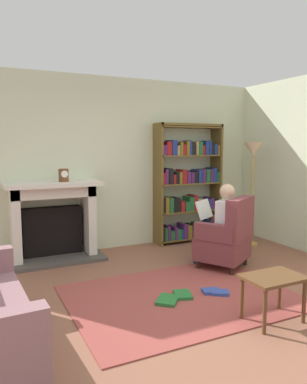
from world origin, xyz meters
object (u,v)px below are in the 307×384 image
fireplace (53,219)px  armchair_reading (227,237)px  bookshelf (188,185)px  mantel_clock (64,175)px  seated_reader (219,222)px  side_table (273,283)px  floor_lamp (253,158)px

fireplace → armchair_reading: (2.02, -1.42, -0.17)m
bookshelf → mantel_clock: bearing=-176.4°
bookshelf → fireplace: bearing=-179.1°
seated_reader → side_table: (-0.49, -1.54, -0.25)m
side_table → seated_reader: bearing=72.2°
fireplace → bookshelf: (2.28, 0.04, 0.37)m
mantel_clock → fireplace: bearing=146.3°
armchair_reading → bookshelf: bearing=-130.9°
fireplace → floor_lamp: floor_lamp is taller
fireplace → side_table: size_ratio=2.43×
seated_reader → floor_lamp: size_ratio=0.67×
fireplace → side_table: (1.47, -2.85, -0.23)m
seated_reader → fireplace: bearing=-64.5°
fireplace → floor_lamp: 3.27m
seated_reader → side_table: bearing=41.5°
mantel_clock → seated_reader: size_ratio=0.16×
bookshelf → armchair_reading: bookshelf is taller
mantel_clock → seated_reader: mantel_clock is taller
fireplace → seated_reader: size_ratio=1.19×
side_table → floor_lamp: 2.94m
side_table → floor_lamp: size_ratio=0.33×
mantel_clock → armchair_reading: bearing=-35.1°
mantel_clock → side_table: mantel_clock is taller
bookshelf → seated_reader: size_ratio=1.76×
bookshelf → floor_lamp: size_ratio=1.18×
fireplace → bookshelf: 2.31m
mantel_clock → side_table: (1.32, -2.75, -0.85)m
fireplace → bookshelf: bookshelf is taller
fireplace → mantel_clock: bearing=-33.7°
armchair_reading → seated_reader: bearing=-90.0°
fireplace → seated_reader: 2.36m
bookshelf → floor_lamp: (0.81, -0.68, 0.46)m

